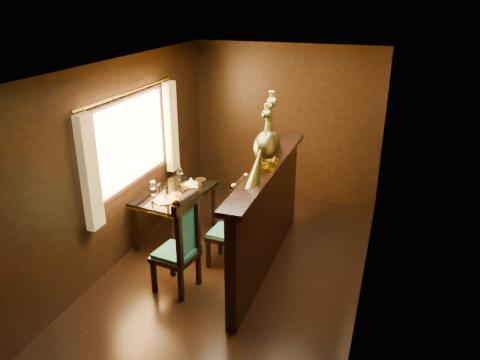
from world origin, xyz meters
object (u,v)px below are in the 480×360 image
Objects in this scene: chair_right at (235,221)px; peacock_left at (266,133)px; chair_left at (183,241)px; peacock_right at (271,132)px; dining_table at (175,196)px.

chair_right is 1.22m from peacock_left.
chair_left is 1.49× the size of peacock_left.
chair_right is 1.18m from peacock_right.
dining_table is 1.78m from peacock_right.
dining_table is 1.08m from chair_right.
peacock_right is (1.38, -0.24, 1.10)m from dining_table.
chair_left is at bearing -52.21° from dining_table.
chair_left is (0.64, -1.09, 0.02)m from dining_table.
peacock_left reaches higher than chair_right.
peacock_right is (0.74, 0.86, 1.08)m from chair_left.
dining_table is at bearing 128.60° from chair_left.
peacock_right is (0.00, 0.20, -0.05)m from peacock_left.
peacock_left is 1.14× the size of peacock_right.
dining_table is 1.72× the size of peacock_right.
peacock_right is at bearing 90.00° from peacock_left.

